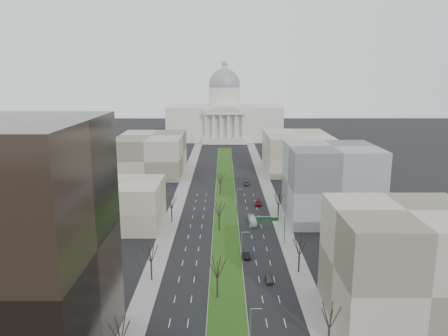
{
  "coord_description": "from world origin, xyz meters",
  "views": [
    {
      "loc": [
        -0.71,
        -44.39,
        46.48
      ],
      "look_at": [
        -0.54,
        107.85,
        13.47
      ],
      "focal_mm": 35.0,
      "sensor_mm": 36.0,
      "label": 1
    }
  ],
  "objects_px": {
    "car_grey_near": "(269,279)",
    "box_van": "(252,221)",
    "car_red": "(258,203)",
    "car_black": "(246,255)",
    "car_grey_far": "(246,183)"
  },
  "relations": [
    {
      "from": "car_grey_near",
      "to": "car_black",
      "type": "xyz_separation_m",
      "value": [
        -4.46,
        13.41,
        0.06
      ]
    },
    {
      "from": "car_grey_far",
      "to": "box_van",
      "type": "height_order",
      "value": "box_van"
    },
    {
      "from": "car_grey_near",
      "to": "car_black",
      "type": "distance_m",
      "value": 14.13
    },
    {
      "from": "car_grey_near",
      "to": "car_grey_far",
      "type": "relative_size",
      "value": 0.79
    },
    {
      "from": "car_grey_far",
      "to": "box_van",
      "type": "xyz_separation_m",
      "value": [
        -0.55,
        -49.23,
        0.4
      ]
    },
    {
      "from": "car_red",
      "to": "box_van",
      "type": "xyz_separation_m",
      "value": [
        -3.38,
        -20.23,
        0.3
      ]
    },
    {
      "from": "car_grey_near",
      "to": "car_red",
      "type": "distance_m",
      "value": 59.39
    },
    {
      "from": "car_grey_near",
      "to": "box_van",
      "type": "height_order",
      "value": "box_van"
    },
    {
      "from": "car_red",
      "to": "car_grey_near",
      "type": "bearing_deg",
      "value": -87.43
    },
    {
      "from": "car_red",
      "to": "car_black",
      "type": "bearing_deg",
      "value": -93.55
    },
    {
      "from": "car_grey_near",
      "to": "box_van",
      "type": "relative_size",
      "value": 0.5
    },
    {
      "from": "car_black",
      "to": "car_red",
      "type": "bearing_deg",
      "value": 77.54
    },
    {
      "from": "car_red",
      "to": "car_grey_far",
      "type": "height_order",
      "value": "car_red"
    },
    {
      "from": "car_black",
      "to": "car_grey_far",
      "type": "relative_size",
      "value": 0.89
    },
    {
      "from": "car_grey_near",
      "to": "box_van",
      "type": "distance_m",
      "value": 39.14
    }
  ]
}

